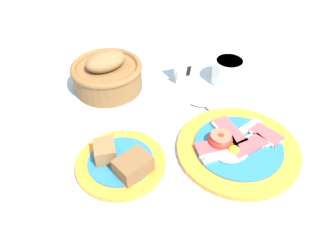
{
  "coord_description": "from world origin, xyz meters",
  "views": [
    {
      "loc": [
        -0.25,
        -0.41,
        0.52
      ],
      "look_at": [
        -0.07,
        0.1,
        0.02
      ],
      "focal_mm": 35.0,
      "sensor_mm": 36.0,
      "label": 1
    }
  ],
  "objects_px": {
    "breakfast_plate": "(236,146)",
    "bread_plate": "(121,162)",
    "teaspoon_near_cup": "(194,104)",
    "number_card": "(186,70)",
    "teaspoon_by_saucer": "(204,100)",
    "bread_basket": "(107,74)",
    "sugar_cup": "(228,71)"
  },
  "relations": [
    {
      "from": "breakfast_plate",
      "to": "number_card",
      "type": "distance_m",
      "value": 0.28
    },
    {
      "from": "bread_basket",
      "to": "teaspoon_by_saucer",
      "type": "relative_size",
      "value": 0.95
    },
    {
      "from": "breakfast_plate",
      "to": "bread_plate",
      "type": "distance_m",
      "value": 0.25
    },
    {
      "from": "sugar_cup",
      "to": "bread_basket",
      "type": "xyz_separation_m",
      "value": [
        -0.31,
        0.08,
        0.01
      ]
    },
    {
      "from": "sugar_cup",
      "to": "breakfast_plate",
      "type": "bearing_deg",
      "value": -112.42
    },
    {
      "from": "bread_plate",
      "to": "teaspoon_near_cup",
      "type": "xyz_separation_m",
      "value": [
        0.22,
        0.14,
        -0.01
      ]
    },
    {
      "from": "number_card",
      "to": "teaspoon_near_cup",
      "type": "height_order",
      "value": "number_card"
    },
    {
      "from": "bread_plate",
      "to": "teaspoon_by_saucer",
      "type": "relative_size",
      "value": 0.96
    },
    {
      "from": "bread_basket",
      "to": "teaspoon_by_saucer",
      "type": "bearing_deg",
      "value": -32.39
    },
    {
      "from": "bread_plate",
      "to": "sugar_cup",
      "type": "bearing_deg",
      "value": 30.55
    },
    {
      "from": "breakfast_plate",
      "to": "sugar_cup",
      "type": "relative_size",
      "value": 3.1
    },
    {
      "from": "breakfast_plate",
      "to": "number_card",
      "type": "bearing_deg",
      "value": 91.6
    },
    {
      "from": "breakfast_plate",
      "to": "sugar_cup",
      "type": "distance_m",
      "value": 0.25
    },
    {
      "from": "bread_basket",
      "to": "number_card",
      "type": "relative_size",
      "value": 2.5
    },
    {
      "from": "teaspoon_by_saucer",
      "to": "teaspoon_near_cup",
      "type": "bearing_deg",
      "value": -85.62
    },
    {
      "from": "sugar_cup",
      "to": "bread_basket",
      "type": "bearing_deg",
      "value": 165.54
    },
    {
      "from": "sugar_cup",
      "to": "bread_plate",
      "type": "bearing_deg",
      "value": -149.45
    },
    {
      "from": "sugar_cup",
      "to": "bread_basket",
      "type": "distance_m",
      "value": 0.32
    },
    {
      "from": "bread_plate",
      "to": "bread_basket",
      "type": "height_order",
      "value": "bread_basket"
    },
    {
      "from": "sugar_cup",
      "to": "bread_basket",
      "type": "height_order",
      "value": "bread_basket"
    },
    {
      "from": "breakfast_plate",
      "to": "teaspoon_by_saucer",
      "type": "xyz_separation_m",
      "value": [
        0.0,
        0.18,
        -0.01
      ]
    },
    {
      "from": "bread_plate",
      "to": "sugar_cup",
      "type": "relative_size",
      "value": 2.18
    },
    {
      "from": "bread_basket",
      "to": "teaspoon_near_cup",
      "type": "height_order",
      "value": "bread_basket"
    },
    {
      "from": "number_card",
      "to": "teaspoon_near_cup",
      "type": "relative_size",
      "value": 0.39
    },
    {
      "from": "sugar_cup",
      "to": "number_card",
      "type": "bearing_deg",
      "value": 159.13
    },
    {
      "from": "breakfast_plate",
      "to": "teaspoon_by_saucer",
      "type": "relative_size",
      "value": 1.36
    },
    {
      "from": "teaspoon_by_saucer",
      "to": "teaspoon_near_cup",
      "type": "xyz_separation_m",
      "value": [
        -0.03,
        -0.01,
        0.0
      ]
    },
    {
      "from": "bread_basket",
      "to": "teaspoon_by_saucer",
      "type": "height_order",
      "value": "bread_basket"
    },
    {
      "from": "bread_basket",
      "to": "number_card",
      "type": "distance_m",
      "value": 0.21
    },
    {
      "from": "bread_plate",
      "to": "bread_basket",
      "type": "bearing_deg",
      "value": 83.55
    },
    {
      "from": "breakfast_plate",
      "to": "bread_basket",
      "type": "relative_size",
      "value": 1.44
    },
    {
      "from": "bread_basket",
      "to": "number_card",
      "type": "xyz_separation_m",
      "value": [
        0.2,
        -0.04,
        -0.01
      ]
    }
  ]
}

